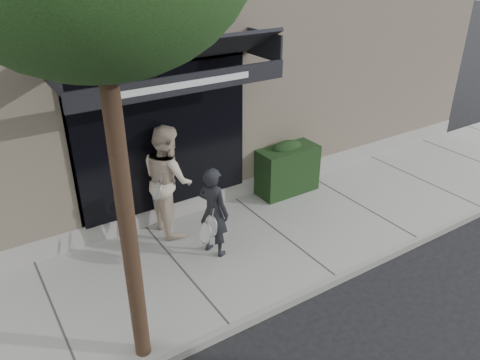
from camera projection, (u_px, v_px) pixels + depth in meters
ground at (279, 237)px, 8.69m from camera, size 80.00×80.00×0.00m
sidewalk at (279, 235)px, 8.66m from camera, size 20.00×3.00×0.12m
curb at (337, 279)px, 7.50m from camera, size 20.00×0.10×0.14m
building_facade at (158, 44)px, 11.16m from camera, size 14.30×8.04×5.64m
hedge at (286, 167)px, 9.86m from camera, size 1.30×0.70×1.14m
pedestrian_front at (213, 212)px, 7.73m from camera, size 0.72×0.81×1.60m
pedestrian_back at (168, 180)px, 8.30m from camera, size 0.81×1.00×2.04m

